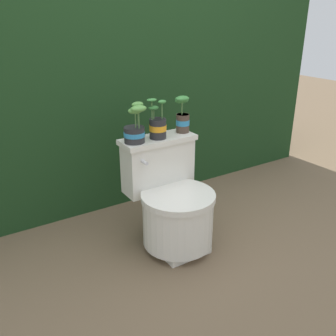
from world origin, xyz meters
The scene contains 6 objects.
ground_plane centered at (0.00, 0.00, 0.00)m, with size 12.00×12.00×0.00m, color brown.
hedge_backdrop centered at (0.00, 1.18, 0.72)m, with size 3.38×0.97×1.44m.
toilet centered at (-0.10, 0.06, 0.27)m, with size 0.46×0.53×0.64m.
potted_plant_left centered at (-0.25, 0.21, 0.72)m, with size 0.13×0.13×0.23m.
potted_plant_midleft centered at (-0.10, 0.21, 0.72)m, with size 0.11×0.10×0.24m.
potted_plant_middle centered at (0.09, 0.23, 0.74)m, with size 0.10×0.09×0.23m.
Camera 1 is at (-1.17, -1.59, 1.33)m, focal length 40.00 mm.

